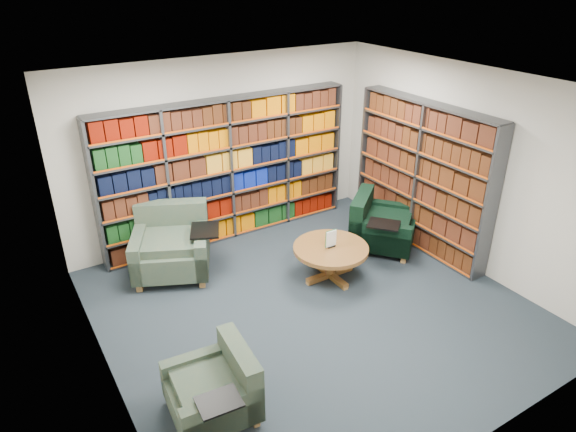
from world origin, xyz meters
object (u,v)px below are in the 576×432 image
coffee_table (331,253)px  chair_teal_front (219,389)px  chair_green_right (378,227)px  chair_teal_left (172,246)px

coffee_table → chair_teal_front: bearing=-149.2°
chair_teal_front → coffee_table: 2.71m
chair_green_right → chair_teal_front: bearing=-153.5°
chair_teal_left → coffee_table: bearing=-37.6°
chair_green_right → coffee_table: (-1.14, -0.35, 0.05)m
chair_teal_front → coffee_table: size_ratio=0.92×
chair_teal_left → chair_green_right: (2.91, -1.02, -0.04)m
chair_teal_left → chair_teal_front: (-0.55, -2.75, -0.09)m
chair_teal_front → chair_teal_left: bearing=78.6°
coffee_table → chair_green_right: bearing=16.8°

